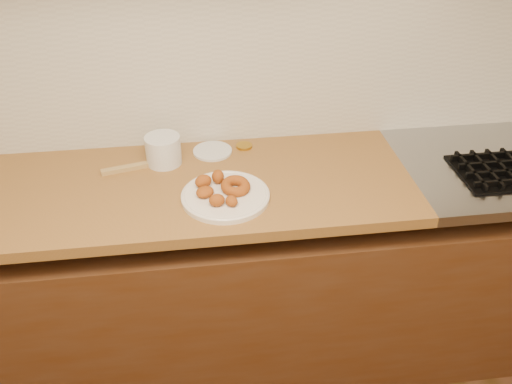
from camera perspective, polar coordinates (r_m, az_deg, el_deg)
wall_back at (r=2.01m, az=0.15°, el=17.37°), size 4.00×0.02×2.70m
base_cabinet at (r=2.24m, az=1.18°, el=-9.51°), size 3.60×0.60×0.77m
butcher_block at (r=1.95m, az=-17.88°, el=-0.31°), size 2.30×0.62×0.04m
backsplash at (r=2.04m, az=0.19°, el=13.24°), size 3.60×0.02×0.60m
donut_plate at (r=1.80m, az=-3.23°, el=-0.44°), size 0.29×0.29×0.02m
ring_donut at (r=1.81m, az=-2.19°, el=0.64°), size 0.14×0.14×0.04m
fried_dough_chunks at (r=1.79m, az=-4.59°, el=0.37°), size 0.15×0.19×0.05m
plastic_tub at (r=2.00m, az=-9.73°, el=4.38°), size 0.16×0.16×0.11m
tub_lid at (r=2.07m, az=-4.60°, el=4.31°), size 0.15×0.15×0.01m
brass_jar_lid at (r=2.10m, az=-1.26°, el=4.86°), size 0.07×0.07×0.01m
wooden_utensil at (r=2.01m, az=-13.10°, el=2.53°), size 0.21×0.07×0.02m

